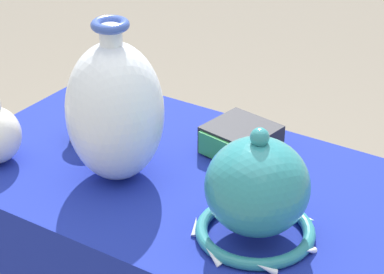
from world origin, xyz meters
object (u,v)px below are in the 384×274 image
(vase_dome_bell, at_px, (257,193))
(mosaic_tile_box, at_px, (240,140))
(cup_wide_ochre, at_px, (89,123))
(vase_tall_bulbous, at_px, (115,111))

(vase_dome_bell, xyz_separation_m, mosaic_tile_box, (-0.17, 0.24, -0.06))
(mosaic_tile_box, distance_m, cup_wide_ochre, 0.33)
(vase_dome_bell, relative_size, cup_wide_ochre, 2.33)
(cup_wide_ochre, bearing_deg, vase_dome_bell, -14.08)
(vase_tall_bulbous, height_order, vase_dome_bell, vase_tall_bulbous)
(vase_tall_bulbous, relative_size, cup_wide_ochre, 3.35)
(vase_dome_bell, bearing_deg, cup_wide_ochre, 165.92)
(vase_tall_bulbous, height_order, cup_wide_ochre, vase_tall_bulbous)
(vase_tall_bulbous, distance_m, mosaic_tile_box, 0.29)
(vase_tall_bulbous, bearing_deg, cup_wide_ochre, 149.32)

